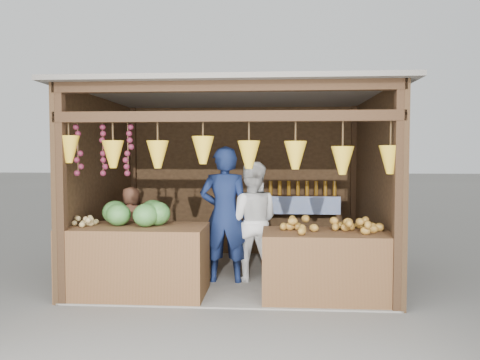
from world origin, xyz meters
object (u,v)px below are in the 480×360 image
vendor_seated (131,220)px  man_standing (225,215)px  counter_left (136,261)px  counter_right (327,265)px  woman_standing (251,221)px

vendor_seated → man_standing: bearing=-165.7°
counter_left → counter_right: size_ratio=1.12×
counter_left → vendor_seated: 1.17m
counter_left → woman_standing: 1.69m
man_standing → woman_standing: 0.41m
counter_right → woman_standing: woman_standing is taller
counter_right → man_standing: size_ratio=0.84×
man_standing → woman_standing: size_ratio=1.13×
counter_right → woman_standing: (-0.96, 0.81, 0.42)m
vendor_seated → woman_standing: bearing=-157.9°
counter_right → vendor_seated: vendor_seated is taller
man_standing → counter_right: bearing=153.5°
vendor_seated → counter_right: bearing=-171.6°
counter_right → counter_left: bearing=-179.4°
counter_right → woman_standing: bearing=139.9°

